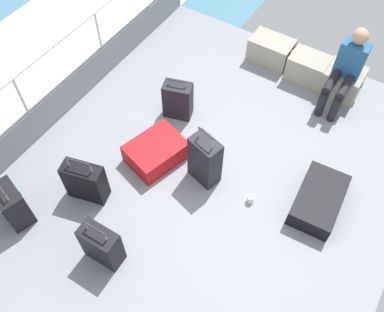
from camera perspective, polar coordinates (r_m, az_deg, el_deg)
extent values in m
cube|color=gray|center=(5.13, 2.64, -2.41)|extent=(4.40, 5.20, 0.06)
cube|color=gray|center=(5.87, -16.00, 8.55)|extent=(0.06, 5.20, 0.45)
cylinder|color=silver|center=(5.42, -21.43, 5.88)|extent=(0.04, 0.04, 1.00)
cylinder|color=silver|center=(6.02, -12.19, 14.52)|extent=(0.04, 0.04, 1.00)
cylinder|color=silver|center=(5.37, -17.91, 14.27)|extent=(0.04, 4.16, 0.04)
cube|color=white|center=(7.16, -23.43, 9.35)|extent=(2.40, 7.28, 0.01)
cube|color=#9E9989|center=(6.42, 10.62, 13.91)|extent=(0.60, 0.39, 0.35)
torus|color=tan|center=(6.46, 8.16, 15.44)|extent=(0.02, 0.12, 0.12)
torus|color=tan|center=(6.30, 13.31, 13.30)|extent=(0.02, 0.12, 0.12)
cube|color=#9E9989|center=(6.23, 15.39, 11.42)|extent=(0.53, 0.39, 0.37)
torus|color=tan|center=(6.23, 13.22, 12.94)|extent=(0.02, 0.12, 0.12)
torus|color=tan|center=(6.14, 17.87, 10.87)|extent=(0.02, 0.12, 0.12)
cube|color=#9E9989|center=(6.17, 19.72, 9.50)|extent=(0.48, 0.45, 0.38)
torus|color=tan|center=(6.15, 17.76, 10.99)|extent=(0.02, 0.12, 0.12)
torus|color=tan|center=(6.11, 22.08, 8.98)|extent=(0.02, 0.12, 0.12)
cube|color=#26598C|center=(5.86, 20.74, 12.16)|extent=(0.34, 0.20, 0.48)
sphere|color=tan|center=(5.64, 21.82, 14.82)|extent=(0.20, 0.20, 0.20)
cylinder|color=black|center=(5.75, 19.99, 8.72)|extent=(0.12, 0.40, 0.12)
cylinder|color=black|center=(5.77, 18.69, 5.98)|extent=(0.11, 0.11, 0.38)
cylinder|color=black|center=(5.77, 18.36, 9.48)|extent=(0.12, 0.40, 0.12)
cylinder|color=black|center=(5.78, 17.07, 6.74)|extent=(0.11, 0.11, 0.38)
cube|color=black|center=(4.97, -23.12, -6.07)|extent=(0.44, 0.35, 0.51)
cylinder|color=#A5A8AD|center=(4.65, -23.78, -5.11)|extent=(0.02, 0.02, 0.12)
cube|color=green|center=(4.88, -22.28, -4.56)|extent=(0.05, 0.02, 0.08)
cube|color=black|center=(4.80, 1.75, -0.57)|extent=(0.40, 0.31, 0.66)
cylinder|color=#A5A8AD|center=(4.51, 0.95, 3.24)|extent=(0.02, 0.02, 0.16)
cylinder|color=#A5A8AD|center=(4.42, 2.82, 1.65)|extent=(0.02, 0.02, 0.16)
cylinder|color=#2D2D2D|center=(4.40, 1.90, 3.09)|extent=(0.23, 0.08, 0.02)
cube|color=white|center=(4.80, 2.76, 0.57)|extent=(0.05, 0.02, 0.08)
cube|color=black|center=(4.87, -14.21, -3.38)|extent=(0.49, 0.31, 0.52)
cylinder|color=#A5A8AD|center=(4.66, -16.49, -0.78)|extent=(0.02, 0.02, 0.13)
cylinder|color=#A5A8AD|center=(4.55, -13.52, -1.64)|extent=(0.02, 0.02, 0.13)
cylinder|color=#2D2D2D|center=(4.55, -15.20, -0.72)|extent=(0.29, 0.09, 0.02)
cube|color=green|center=(4.78, -14.06, -1.27)|extent=(0.05, 0.02, 0.08)
cube|color=black|center=(4.97, 16.76, -5.70)|extent=(0.53, 0.83, 0.23)
cube|color=white|center=(5.18, 18.22, -2.02)|extent=(0.05, 0.01, 0.08)
cube|color=red|center=(5.13, -4.90, 0.60)|extent=(0.68, 0.78, 0.27)
cube|color=white|center=(5.23, -2.04, 2.78)|extent=(0.05, 0.02, 0.08)
cube|color=black|center=(5.48, -1.93, 7.56)|extent=(0.41, 0.31, 0.52)
cylinder|color=#A5A8AD|center=(5.29, -3.17, 10.02)|extent=(0.02, 0.02, 0.09)
cylinder|color=#A5A8AD|center=(5.24, -0.86, 9.61)|extent=(0.02, 0.02, 0.09)
cylinder|color=#2D2D2D|center=(5.23, -2.03, 10.15)|extent=(0.23, 0.09, 0.02)
cube|color=white|center=(5.50, -1.62, 8.96)|extent=(0.05, 0.02, 0.08)
cube|color=black|center=(4.46, -12.10, -11.71)|extent=(0.41, 0.22, 0.52)
cylinder|color=#A5A8AD|center=(4.22, -14.14, -9.10)|extent=(0.02, 0.02, 0.12)
cylinder|color=#A5A8AD|center=(4.13, -11.56, -10.74)|extent=(0.02, 0.02, 0.12)
cylinder|color=#2D2D2D|center=(4.12, -13.02, -9.55)|extent=(0.26, 0.02, 0.02)
cube|color=green|center=(4.44, -11.35, -10.34)|extent=(0.05, 0.01, 0.08)
cylinder|color=white|center=(4.90, 7.93, -5.75)|extent=(0.08, 0.08, 0.10)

